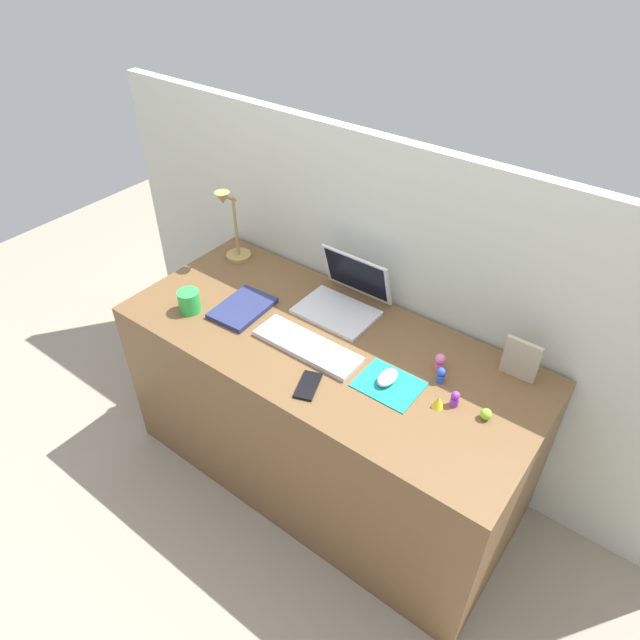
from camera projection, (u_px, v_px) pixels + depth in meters
ground_plane at (325, 468)px, 2.53m from camera, size 6.00×6.00×0.00m
back_wall at (382, 303)px, 2.35m from camera, size 2.78×0.05×1.38m
desk at (326, 412)px, 2.30m from camera, size 1.58×0.69×0.74m
laptop at (345, 295)px, 2.21m from camera, size 0.30×0.27×0.21m
keyboard at (307, 346)px, 2.04m from camera, size 0.41×0.13×0.02m
mousepad at (389, 384)px, 1.90m from camera, size 0.21×0.17×0.00m
mouse at (388, 377)px, 1.90m from camera, size 0.06×0.10×0.03m
cell_phone at (308, 386)px, 1.89m from camera, size 0.10×0.14×0.01m
desk_lamp at (232, 228)px, 2.41m from camera, size 0.11×0.14×0.33m
notebook_pad at (243, 308)px, 2.22m from camera, size 0.18×0.25×0.02m
picture_frame at (521, 360)px, 1.89m from camera, size 0.12×0.02×0.15m
coffee_mug at (189, 301)px, 2.20m from camera, size 0.08×0.08×0.09m
toy_figurine_yellow at (438, 402)px, 1.81m from camera, size 0.04×0.04×0.04m
toy_figurine_pink at (440, 362)px, 1.94m from camera, size 0.04×0.04×0.06m
toy_figurine_purple at (455, 398)px, 1.82m from camera, size 0.03×0.03×0.06m
toy_figurine_lime at (486, 414)px, 1.78m from camera, size 0.04×0.04×0.04m
toy_figurine_blue at (441, 374)px, 1.90m from camera, size 0.03×0.03×0.06m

